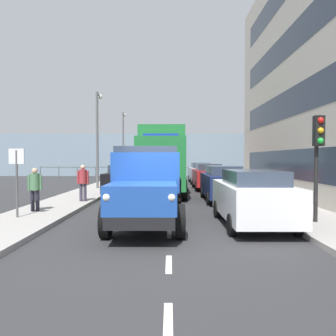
{
  "coord_description": "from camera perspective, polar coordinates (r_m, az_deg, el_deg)",
  "views": [
    {
      "loc": [
        -0.02,
        8.07,
        2.08
      ],
      "look_at": [
        0.1,
        -12.18,
        1.48
      ],
      "focal_mm": 34.76,
      "sensor_mm": 36.0,
      "label": 1
    }
  ],
  "objects": [
    {
      "name": "ground_plane",
      "position": [
        17.79,
        0.27,
        -5.02
      ],
      "size": [
        80.0,
        80.0,
        0.0
      ],
      "primitive_type": "plane",
      "color": "#2D2D30"
    },
    {
      "name": "sidewalk_left",
      "position": [
        18.38,
        15.1,
        -4.62
      ],
      "size": [
        2.38,
        35.89,
        0.15
      ],
      "primitive_type": "cube",
      "color": "#9E9993",
      "rests_on": "ground_plane"
    },
    {
      "name": "sidewalk_right",
      "position": [
        18.4,
        -14.56,
        -4.61
      ],
      "size": [
        2.38,
        35.89,
        0.15
      ],
      "primitive_type": "cube",
      "color": "#9E9993",
      "rests_on": "ground_plane"
    },
    {
      "name": "road_centreline_markings",
      "position": [
        17.11,
        0.26,
        -5.27
      ],
      "size": [
        0.12,
        31.89,
        0.01
      ],
      "color": "silver",
      "rests_on": "ground_plane"
    },
    {
      "name": "sea_horizon",
      "position": [
        38.61,
        0.31,
        2.32
      ],
      "size": [
        80.0,
        0.8,
        5.0
      ],
      "primitive_type": "cube",
      "color": "gray",
      "rests_on": "ground_plane"
    },
    {
      "name": "seawall_railing",
      "position": [
        35.03,
        0.3,
        -0.21
      ],
      "size": [
        28.08,
        0.08,
        1.2
      ],
      "color": "#4C5156",
      "rests_on": "ground_plane"
    },
    {
      "name": "truck_vintage_blue",
      "position": [
        9.74,
        -3.77,
        -3.62
      ],
      "size": [
        2.17,
        5.64,
        2.43
      ],
      "color": "black",
      "rests_on": "ground_plane"
    },
    {
      "name": "lorry_cargo_green",
      "position": [
        18.87,
        -1.02,
        1.68
      ],
      "size": [
        2.58,
        8.2,
        3.87
      ],
      "color": "#1E7033",
      "rests_on": "ground_plane"
    },
    {
      "name": "car_white_kerbside_near",
      "position": [
        10.36,
        14.53,
        -4.92
      ],
      "size": [
        1.93,
        4.35,
        1.72
      ],
      "color": "white",
      "rests_on": "ground_plane"
    },
    {
      "name": "car_navy_kerbside_1",
      "position": [
        15.99,
        9.46,
        -2.57
      ],
      "size": [
        1.79,
        4.4,
        1.72
      ],
      "color": "navy",
      "rests_on": "ground_plane"
    },
    {
      "name": "car_red_kerbside_2",
      "position": [
        21.95,
        6.96,
        -1.4
      ],
      "size": [
        1.89,
        4.46,
        1.72
      ],
      "color": "#B21E1E",
      "rests_on": "ground_plane"
    },
    {
      "name": "car_silver_kerbside_3",
      "position": [
        27.29,
        5.66,
        -0.8
      ],
      "size": [
        1.8,
        4.53,
        1.72
      ],
      "color": "#B7BABF",
      "rests_on": "ground_plane"
    },
    {
      "name": "car_black_oppositeside_0",
      "position": [
        18.35,
        -7.73,
        -2.02
      ],
      "size": [
        1.83,
        4.3,
        1.72
      ],
      "color": "black",
      "rests_on": "ground_plane"
    },
    {
      "name": "car_grey_oppositeside_1",
      "position": [
        25.01,
        -5.57,
        -1.02
      ],
      "size": [
        1.84,
        4.32,
        1.72
      ],
      "color": "slate",
      "rests_on": "ground_plane"
    },
    {
      "name": "pedestrian_near_railing",
      "position": [
        12.86,
        -22.31,
        -2.91
      ],
      "size": [
        0.53,
        0.34,
        1.58
      ],
      "color": "black",
      "rests_on": "sidewalk_right"
    },
    {
      "name": "pedestrian_couple_a",
      "position": [
        15.12,
        -14.7,
        -2.03
      ],
      "size": [
        0.53,
        0.34,
        1.64
      ],
      "color": "#383342",
      "rests_on": "sidewalk_right"
    },
    {
      "name": "traffic_light_near",
      "position": [
        10.72,
        24.8,
        3.64
      ],
      "size": [
        0.28,
        0.41,
        3.2
      ],
      "color": "black",
      "rests_on": "sidewalk_left"
    },
    {
      "name": "lamp_post_promenade",
      "position": [
        21.88,
        -12.22,
        6.4
      ],
      "size": [
        0.32,
        1.14,
        6.25
      ],
      "color": "#59595B",
      "rests_on": "sidewalk_right"
    },
    {
      "name": "lamp_post_far",
      "position": [
        32.22,
        -7.83,
        5.06
      ],
      "size": [
        0.32,
        1.14,
        6.42
      ],
      "color": "#59595B",
      "rests_on": "sidewalk_right"
    },
    {
      "name": "street_sign",
      "position": [
        11.69,
        -25.0,
        -0.41
      ],
      "size": [
        0.5,
        0.07,
        2.25
      ],
      "color": "#4C4C4C",
      "rests_on": "sidewalk_right"
    }
  ]
}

